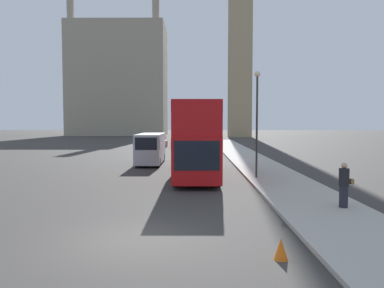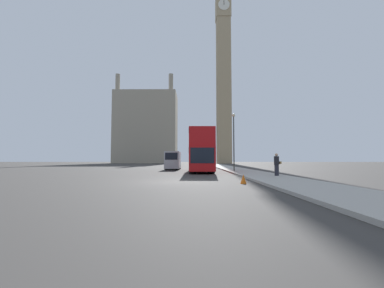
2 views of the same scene
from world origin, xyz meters
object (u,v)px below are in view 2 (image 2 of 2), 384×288
Objects in this scene: parked_sedan at (175,163)px; white_van at (173,160)px; clock_tower at (223,62)px; red_double_decker_bus at (201,150)px; pedestrian at (277,164)px; street_lamp at (234,134)px.

white_van is at bearing -86.71° from parked_sedan.
white_van is at bearing -103.80° from clock_tower.
red_double_decker_bus is at bearing -61.49° from white_van.
white_van is at bearing 120.35° from pedestrian.
white_van is (-14.19, -57.79, -36.65)m from clock_tower.
white_van is 18.71m from pedestrian.
red_double_decker_bus is 10.99m from pedestrian.
parked_sedan is at bearing 106.47° from street_lamp.
street_lamp is (7.35, -8.19, 2.91)m from white_van.
white_van is at bearing 118.51° from red_double_decker_bus.
clock_tower is 74.48m from red_double_decker_bus.
pedestrian is at bearing -75.21° from street_lamp.
clock_tower is at bearing 76.20° from white_van.
clock_tower is 74.42m from street_lamp.
clock_tower reaches higher than street_lamp.
pedestrian is 38.35m from parked_sedan.
pedestrian is (9.45, -16.14, -0.32)m from white_van.
white_van reaches higher than parked_sedan.
pedestrian is (-4.74, -73.93, -36.97)m from clock_tower.
clock_tower is at bearing 86.33° from pedestrian.
pedestrian is 8.84m from street_lamp.
parked_sedan is (-4.93, 27.58, -1.86)m from red_double_decker_bus.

